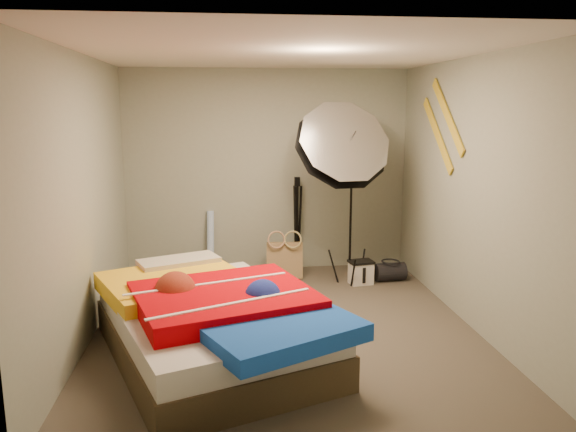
{
  "coord_description": "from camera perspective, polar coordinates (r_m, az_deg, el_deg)",
  "views": [
    {
      "loc": [
        -0.52,
        -4.96,
        2.04
      ],
      "look_at": [
        0.1,
        0.6,
        0.95
      ],
      "focal_mm": 35.0,
      "sensor_mm": 36.0,
      "label": 1
    }
  ],
  "objects": [
    {
      "name": "wall_front",
      "position": [
        3.11,
        3.53,
        -3.76
      ],
      "size": [
        3.5,
        0.0,
        3.5
      ],
      "primitive_type": "plane",
      "rotation": [
        -1.57,
        0.0,
        0.0
      ],
      "color": "gray",
      "rests_on": "floor"
    },
    {
      "name": "wall_right",
      "position": [
        5.51,
        18.06,
        2.24
      ],
      "size": [
        0.0,
        4.0,
        4.0
      ],
      "primitive_type": "plane",
      "rotation": [
        1.57,
        0.0,
        -1.57
      ],
      "color": "gray",
      "rests_on": "floor"
    },
    {
      "name": "wrapping_roll",
      "position": [
        7.06,
        -7.88,
        -2.62
      ],
      "size": [
        0.11,
        0.23,
        0.78
      ],
      "primitive_type": "cylinder",
      "rotation": [
        -0.17,
        0.0,
        -0.1
      ],
      "color": "#558BE0",
      "rests_on": "floor"
    },
    {
      "name": "bed",
      "position": [
        4.72,
        -7.67,
        -10.54
      ],
      "size": [
        2.21,
        2.54,
        0.62
      ],
      "color": "#443623",
      "rests_on": "floor"
    },
    {
      "name": "floor",
      "position": [
        5.39,
        -0.35,
        -11.23
      ],
      "size": [
        4.0,
        4.0,
        0.0
      ],
      "primitive_type": "plane",
      "color": "#4A4338",
      "rests_on": "ground"
    },
    {
      "name": "wall_left",
      "position": [
        5.17,
        -20.06,
        1.56
      ],
      "size": [
        0.0,
        4.0,
        4.0
      ],
      "primitive_type": "plane",
      "rotation": [
        1.57,
        0.0,
        1.57
      ],
      "color": "gray",
      "rests_on": "floor"
    },
    {
      "name": "ceiling",
      "position": [
        5.0,
        -0.39,
        16.3
      ],
      "size": [
        4.0,
        4.0,
        0.0
      ],
      "primitive_type": "plane",
      "rotation": [
        3.14,
        0.0,
        0.0
      ],
      "color": "silver",
      "rests_on": "wall_back"
    },
    {
      "name": "wall_stripe_lower",
      "position": [
        6.24,
        14.94,
        8.0
      ],
      "size": [
        0.02,
        0.91,
        0.78
      ],
      "primitive_type": "cube",
      "rotation": [
        0.7,
        0.0,
        0.0
      ],
      "color": "gold",
      "rests_on": "wall_right"
    },
    {
      "name": "tote_bag",
      "position": [
        6.8,
        -0.35,
        -4.51
      ],
      "size": [
        0.45,
        0.22,
        0.45
      ],
      "primitive_type": "cube",
      "rotation": [
        -0.14,
        0.0,
        -0.08
      ],
      "color": "#A1845B",
      "rests_on": "floor"
    },
    {
      "name": "camera_case",
      "position": [
        6.65,
        7.41,
        -5.78
      ],
      "size": [
        0.28,
        0.22,
        0.26
      ],
      "primitive_type": "cube",
      "rotation": [
        0.0,
        0.0,
        0.17
      ],
      "color": "silver",
      "rests_on": "floor"
    },
    {
      "name": "photo_umbrella",
      "position": [
        6.22,
        5.39,
        6.87
      ],
      "size": [
        1.26,
        0.87,
        2.22
      ],
      "color": "black",
      "rests_on": "floor"
    },
    {
      "name": "camera_tripod",
      "position": [
        7.02,
        0.92,
        -0.13
      ],
      "size": [
        0.07,
        0.07,
        1.19
      ],
      "color": "black",
      "rests_on": "floor"
    },
    {
      "name": "wall_back",
      "position": [
        7.02,
        -2.09,
        4.57
      ],
      "size": [
        3.5,
        0.0,
        3.5
      ],
      "primitive_type": "plane",
      "rotation": [
        1.57,
        0.0,
        0.0
      ],
      "color": "gray",
      "rests_on": "floor"
    },
    {
      "name": "duffel_bag",
      "position": [
        6.82,
        10.33,
        -5.6
      ],
      "size": [
        0.37,
        0.25,
        0.22
      ],
      "primitive_type": "cylinder",
      "rotation": [
        0.0,
        1.57,
        0.09
      ],
      "color": "black",
      "rests_on": "floor"
    },
    {
      "name": "wall_stripe_upper",
      "position": [
        6.0,
        15.91,
        9.76
      ],
      "size": [
        0.02,
        0.91,
        0.78
      ],
      "primitive_type": "cube",
      "rotation": [
        0.7,
        0.0,
        0.0
      ],
      "color": "gold",
      "rests_on": "wall_right"
    }
  ]
}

